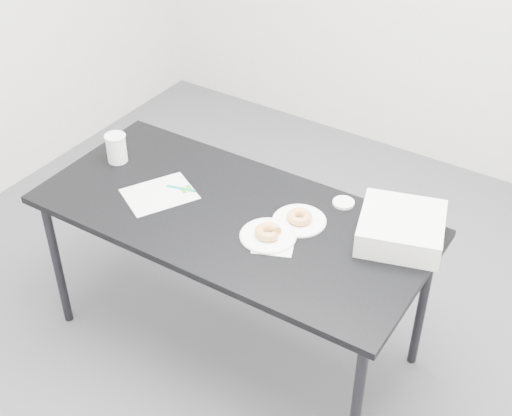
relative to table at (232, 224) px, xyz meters
The scene contains 13 objects.
floor 0.72m from the table, 46.21° to the left, with size 4.00×4.00×0.00m, color #4E4E54.
table is the anchor object (origin of this frame).
scorecard 0.36m from the table, behind, with size 0.23×0.30×0.00m, color white.
logo_patch 0.28m from the table, behind, with size 0.05×0.05×0.00m, color green.
pen 0.30m from the table, behind, with size 0.01×0.01×0.14m, color #0D907E.
napkin 0.27m from the table, 15.45° to the right, with size 0.16×0.16×0.00m, color white.
plate_near 0.23m from the table, 13.34° to the right, with size 0.23×0.23×0.01m, color white.
donut_near 0.24m from the table, 13.34° to the right, with size 0.11×0.11×0.04m, color gold.
plate_far 0.30m from the table, 21.79° to the left, with size 0.23×0.23×0.01m, color white.
donut_far 0.30m from the table, 21.79° to the left, with size 0.11×0.11×0.04m, color gold.
coffee_cup 0.70m from the table, behind, with size 0.09×0.09×0.14m, color white.
cup_lid 0.49m from the table, 40.76° to the left, with size 0.09×0.09×0.01m, color white.
bakery_box 0.72m from the table, 18.85° to the left, with size 0.33×0.33×0.11m, color white.
Camera 1 is at (1.33, -2.04, 2.61)m, focal length 50.00 mm.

